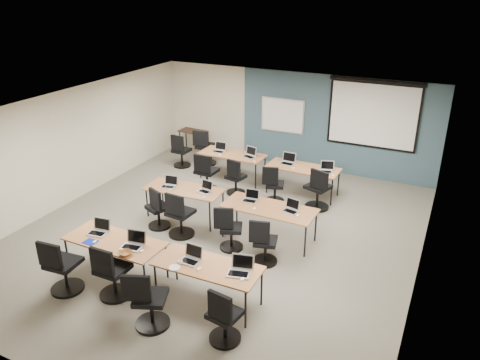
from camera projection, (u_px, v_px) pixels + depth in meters
The scene contains 58 objects.
floor at pixel (219, 233), 10.02m from camera, with size 8.00×9.00×0.02m, color #6B6354.
ceiling at pixel (217, 110), 8.95m from camera, with size 8.00×9.00×0.02m, color white.
wall_back at pixel (293, 120), 13.21m from camera, with size 8.00×0.04×2.70m, color beige.
wall_front at pixel (46, 302), 5.76m from camera, with size 8.00×0.04×2.70m, color beige.
wall_left at pixel (69, 147), 11.08m from camera, with size 0.04×9.00×2.70m, color beige.
wall_right at pixel (427, 215), 7.89m from camera, with size 0.04×9.00×2.70m, color beige.
blue_accent_panel at pixel (336, 125), 12.69m from camera, with size 5.50×0.04×2.70m, color #3D5977.
whiteboard at pixel (282, 116), 13.23m from camera, with size 1.28×0.03×0.98m.
projector_screen at pixel (374, 111), 12.04m from camera, with size 2.40×0.10×1.82m.
training_table_front_left at pixel (115, 242), 8.34m from camera, with size 1.85×0.77×0.73m.
training_table_front_right at pixel (208, 267), 7.62m from camera, with size 1.78×0.74×0.73m.
training_table_mid_left at pixel (184, 190), 10.40m from camera, with size 1.75×0.73×0.73m.
training_table_mid_right at pixel (269, 209), 9.54m from camera, with size 1.93×0.80×0.73m.
training_table_back_left at pixel (232, 155), 12.45m from camera, with size 1.76×0.73×0.73m.
training_table_back_right at pixel (303, 169), 11.56m from camera, with size 1.79×0.74×0.73m.
laptop_0 at pixel (99, 230), 8.55m from camera, with size 0.34×0.29×0.26m.
mouse_0 at pixel (95, 242), 8.26m from camera, with size 0.06×0.09×0.03m, color white.
task_chair_0 at pixel (62, 270), 7.99m from camera, with size 0.57×0.57×1.05m.
laptop_1 at pixel (133, 243), 8.12m from camera, with size 0.36×0.30×0.27m.
mouse_1 at pixel (142, 251), 7.98m from camera, with size 0.06×0.09×0.03m, color white.
task_chair_1 at pixel (111, 276), 7.85m from camera, with size 0.56×0.56×1.03m.
laptop_2 at pixel (191, 257), 7.71m from camera, with size 0.33×0.28×0.25m.
mouse_2 at pixel (199, 269), 7.49m from camera, with size 0.06×0.10×0.04m, color white.
task_chair_2 at pixel (148, 304), 7.17m from camera, with size 0.58×0.55×1.02m.
laptop_3 at pixel (240, 269), 7.39m from camera, with size 0.36×0.31×0.27m.
mouse_3 at pixel (242, 279), 7.23m from camera, with size 0.06×0.10×0.04m, color white.
task_chair_3 at pixel (224, 320), 6.87m from camera, with size 0.49×0.49×0.97m.
laptop_4 at pixel (169, 184), 10.45m from camera, with size 0.32×0.27×0.24m.
mouse_4 at pixel (171, 189), 10.31m from camera, with size 0.06×0.09×0.03m, color white.
task_chair_4 at pixel (158, 211), 10.08m from camera, with size 0.52×0.49×0.97m.
laptop_5 at pixel (205, 189), 10.22m from camera, with size 0.30×0.26×0.23m.
mouse_5 at pixel (204, 197), 9.93m from camera, with size 0.06×0.09×0.03m, color white.
task_chair_5 at pixel (179, 218), 9.75m from camera, with size 0.56×0.56×1.03m.
laptop_6 at pixel (251, 198), 9.79m from camera, with size 0.30×0.26×0.23m.
mouse_6 at pixel (254, 208), 9.46m from camera, with size 0.06×0.10×0.03m, color white.
task_chair_6 at pixel (229, 232), 9.28m from camera, with size 0.51×0.48×0.96m.
laptop_7 at pixel (291, 208), 9.36m from camera, with size 0.31×0.26×0.24m.
mouse_7 at pixel (298, 215), 9.19m from camera, with size 0.06×0.10×0.04m, color white.
task_chair_7 at pixel (264, 245), 8.81m from camera, with size 0.48×0.48×0.96m.
laptop_8 at pixel (219, 149), 12.57m from camera, with size 0.33×0.28×0.25m.
mouse_8 at pixel (220, 155), 12.31m from camera, with size 0.06×0.10×0.03m, color white.
task_chair_8 at pixel (206, 176), 11.83m from camera, with size 0.56×0.56×1.04m.
laptop_9 at pixel (250, 154), 12.21m from camera, with size 0.33×0.28×0.25m.
mouse_9 at pixel (255, 162), 11.88m from camera, with size 0.06×0.09×0.03m, color white.
task_chair_9 at pixel (235, 180), 11.68m from camera, with size 0.47×0.47×0.96m.
laptop_10 at pixel (288, 161), 11.76m from camera, with size 0.35×0.30×0.27m.
mouse_10 at pixel (293, 168), 11.47m from camera, with size 0.05×0.09×0.03m, color white.
task_chair_10 at pixel (274, 188), 11.25m from camera, with size 0.48×0.47×0.96m.
laptop_11 at pixel (326, 169), 11.27m from camera, with size 0.33×0.28×0.25m.
mouse_11 at pixel (333, 175), 11.05m from camera, with size 0.05×0.09×0.03m, color white.
task_chair_11 at pixel (318, 192), 10.91m from camera, with size 0.59×0.57×1.05m.
blue_mousepad at pixel (90, 242), 8.27m from camera, with size 0.24×0.20×0.01m, color #081C92.
snack_bowl at pixel (125, 253), 7.89m from camera, with size 0.22×0.22×0.05m, color olive.
snack_plate at pixel (175, 267), 7.54m from camera, with size 0.19×0.19×0.01m, color white.
coffee_cup at pixel (180, 262), 7.61m from camera, with size 0.05×0.05×0.05m, color white.
utility_table at pixel (193, 134), 14.29m from camera, with size 0.86×0.48×0.75m.
spare_chair_a at pixel (205, 150), 13.56m from camera, with size 0.58×0.58×1.05m.
spare_chair_b at pixel (181, 153), 13.40m from camera, with size 0.50×0.50×0.98m.
Camera 1 is at (4.19, -7.69, 5.02)m, focal length 35.00 mm.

